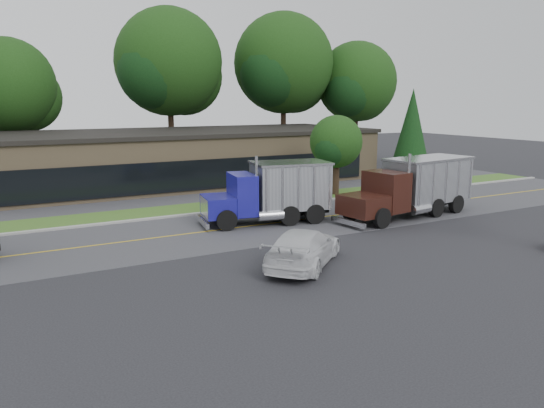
# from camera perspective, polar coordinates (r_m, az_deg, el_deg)

# --- Properties ---
(ground) EXTENTS (140.00, 140.00, 0.00)m
(ground) POSITION_cam_1_polar(r_m,az_deg,el_deg) (21.46, 8.23, -7.35)
(ground) COLOR #2F2F34
(ground) RESTS_ON ground
(road) EXTENTS (60.00, 8.00, 0.02)m
(road) POSITION_cam_1_polar(r_m,az_deg,el_deg) (28.86, -2.55, -2.43)
(road) COLOR #56565B
(road) RESTS_ON ground
(center_line) EXTENTS (60.00, 0.12, 0.01)m
(center_line) POSITION_cam_1_polar(r_m,az_deg,el_deg) (28.86, -2.55, -2.43)
(center_line) COLOR gold
(center_line) RESTS_ON ground
(curb) EXTENTS (60.00, 0.30, 0.12)m
(curb) POSITION_cam_1_polar(r_m,az_deg,el_deg) (32.59, -5.81, -0.91)
(curb) COLOR #9E9E99
(curb) RESTS_ON ground
(grass_verge) EXTENTS (60.00, 3.40, 0.03)m
(grass_verge) POSITION_cam_1_polar(r_m,az_deg,el_deg) (34.23, -6.99, -0.35)
(grass_verge) COLOR #3B6221
(grass_verge) RESTS_ON ground
(far_parking) EXTENTS (60.00, 7.00, 0.02)m
(far_parking) POSITION_cam_1_polar(r_m,az_deg,el_deg) (38.84, -9.74, 0.93)
(far_parking) COLOR #56565B
(far_parking) RESTS_ON ground
(strip_mall) EXTENTS (32.00, 12.00, 4.00)m
(strip_mall) POSITION_cam_1_polar(r_m,az_deg,el_deg) (44.82, -9.93, 4.86)
(strip_mall) COLOR #927A5A
(strip_mall) RESTS_ON ground
(tree_far_b) EXTENTS (8.36, 7.86, 11.92)m
(tree_far_b) POSITION_cam_1_polar(r_m,az_deg,el_deg) (50.36, -26.43, 10.94)
(tree_far_b) COLOR #382619
(tree_far_b) RESTS_ON ground
(tree_far_c) EXTENTS (10.80, 10.16, 15.40)m
(tree_far_c) POSITION_cam_1_polar(r_m,az_deg,el_deg) (53.06, -10.89, 14.24)
(tree_far_c) COLOR #382619
(tree_far_c) RESTS_ON ground
(tree_far_d) EXTENTS (11.00, 10.36, 15.69)m
(tree_far_d) POSITION_cam_1_polar(r_m,az_deg,el_deg) (57.07, 1.34, 14.39)
(tree_far_d) COLOR #382619
(tree_far_d) RESTS_ON ground
(tree_far_e) EXTENTS (9.12, 8.59, 13.01)m
(tree_far_e) POSITION_cam_1_polar(r_m,az_deg,el_deg) (59.77, 9.12, 12.46)
(tree_far_e) COLOR #382619
(tree_far_e) RESTS_ON ground
(evergreen_right) EXTENTS (3.41, 3.41, 7.75)m
(evergreen_right) POSITION_cam_1_polar(r_m,az_deg,el_deg) (47.14, 14.79, 7.71)
(evergreen_right) COLOR #382619
(evergreen_right) RESTS_ON ground
(tree_verge) EXTENTS (4.02, 3.78, 5.73)m
(tree_verge) POSITION_cam_1_polar(r_m,az_deg,el_deg) (38.58, 6.94, 6.40)
(tree_verge) COLOR #382619
(tree_verge) RESTS_ON ground
(dump_truck_blue) EXTENTS (7.36, 3.77, 3.36)m
(dump_truck_blue) POSITION_cam_1_polar(r_m,az_deg,el_deg) (29.52, 0.17, 1.45)
(dump_truck_blue) COLOR black
(dump_truck_blue) RESTS_ON ground
(dump_truck_maroon) EXTENTS (9.58, 3.78, 3.36)m
(dump_truck_maroon) POSITION_cam_1_polar(r_m,az_deg,el_deg) (32.36, 15.00, 1.94)
(dump_truck_maroon) COLOR black
(dump_truck_maroon) RESTS_ON ground
(rally_car) EXTENTS (5.43, 5.16, 1.55)m
(rally_car) POSITION_cam_1_polar(r_m,az_deg,el_deg) (21.97, 3.39, -4.70)
(rally_car) COLOR silver
(rally_car) RESTS_ON ground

